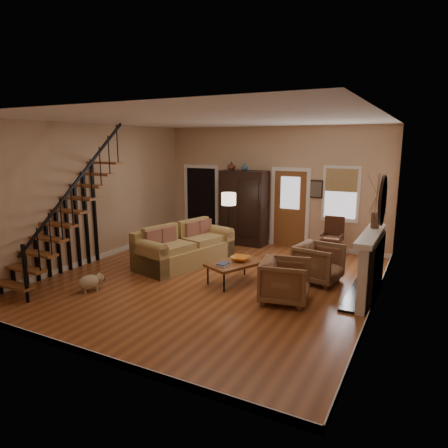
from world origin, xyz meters
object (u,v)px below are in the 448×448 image
at_px(armoire, 244,208).
at_px(floor_lamp, 229,224).
at_px(armchair_right, 318,263).
at_px(armchair_left, 285,281).
at_px(side_chair, 332,237).
at_px(sofa, 185,246).
at_px(coffee_table, 235,273).

relative_size(armoire, floor_lamp, 1.30).
relative_size(armoire, armchair_right, 2.38).
bearing_deg(armoire, armchair_left, -55.14).
distance_m(armchair_left, floor_lamp, 3.30).
bearing_deg(side_chair, armchair_left, -91.48).
relative_size(armchair_left, side_chair, 0.85).
bearing_deg(sofa, armoire, 94.70).
bearing_deg(armchair_left, floor_lamp, 34.39).
bearing_deg(armoire, side_chair, -4.48).
relative_size(armoire, armchair_left, 2.43).
relative_size(floor_lamp, side_chair, 1.58).
bearing_deg(floor_lamp, armchair_right, -20.59).
bearing_deg(armchair_left, armchair_right, -22.02).
relative_size(sofa, armchair_left, 2.80).
bearing_deg(floor_lamp, armchair_left, -44.80).
bearing_deg(coffee_table, sofa, 159.67).
distance_m(coffee_table, floor_lamp, 2.22).
distance_m(floor_lamp, side_chair, 2.64).
height_order(armoire, sofa, armoire).
bearing_deg(coffee_table, armoire, 111.72).
distance_m(armoire, armchair_left, 4.36).
xyz_separation_m(sofa, floor_lamp, (0.52, 1.24, 0.36)).
relative_size(coffee_table, floor_lamp, 0.71).
xyz_separation_m(armoire, sofa, (-0.39, -2.47, -0.60)).
xyz_separation_m(armoire, side_chair, (2.55, -0.20, -0.54)).
bearing_deg(coffee_table, armchair_right, 29.96).
height_order(sofa, armchair_left, sofa).
xyz_separation_m(sofa, side_chair, (2.94, 2.27, 0.06)).
bearing_deg(armoire, coffee_table, -68.28).
bearing_deg(armchair_left, side_chair, -12.30).
distance_m(sofa, armchair_left, 3.04).
height_order(sofa, floor_lamp, floor_lamp).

